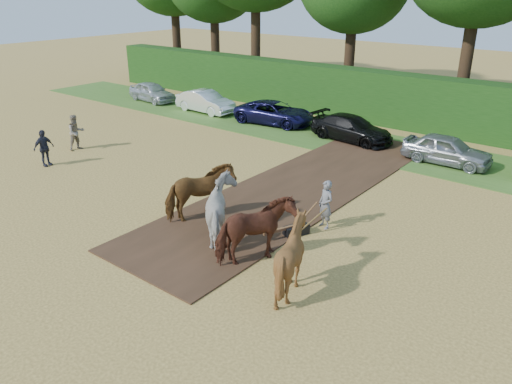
# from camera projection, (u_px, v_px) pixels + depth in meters

# --- Properties ---
(ground) EXTENTS (120.00, 120.00, 0.00)m
(ground) POSITION_uv_depth(u_px,v_px,m) (142.00, 241.00, 16.11)
(ground) COLOR gold
(ground) RESTS_ON ground
(earth_strip) EXTENTS (4.50, 17.00, 0.05)m
(earth_strip) POSITION_uv_depth(u_px,v_px,m) (301.00, 187.00, 20.29)
(earth_strip) COLOR #472D1C
(earth_strip) RESTS_ON ground
(grass_verge) EXTENTS (50.00, 5.00, 0.03)m
(grass_verge) POSITION_uv_depth(u_px,v_px,m) (351.00, 141.00, 26.22)
(grass_verge) COLOR #38601E
(grass_verge) RESTS_ON ground
(hedgerow) EXTENTS (46.00, 1.60, 3.00)m
(hedgerow) POSITION_uv_depth(u_px,v_px,m) (391.00, 99.00, 28.89)
(hedgerow) COLOR #14380F
(hedgerow) RESTS_ON ground
(spectator_near) EXTENTS (0.77, 0.93, 1.76)m
(spectator_near) POSITION_uv_depth(u_px,v_px,m) (76.00, 132.00, 24.65)
(spectator_near) COLOR #9F967D
(spectator_near) RESTS_ON ground
(spectator_far) EXTENTS (0.45, 1.00, 1.68)m
(spectator_far) POSITION_uv_depth(u_px,v_px,m) (44.00, 148.00, 22.45)
(spectator_far) COLOR #262833
(spectator_far) RESTS_ON ground
(plough_team) EXTENTS (7.01, 5.25, 2.02)m
(plough_team) POSITION_uv_depth(u_px,v_px,m) (242.00, 221.00, 15.19)
(plough_team) COLOR brown
(plough_team) RESTS_ON ground
(parked_cars) EXTENTS (40.68, 3.30, 1.45)m
(parked_cars) POSITION_uv_depth(u_px,v_px,m) (412.00, 140.00, 24.16)
(parked_cars) COLOR silver
(parked_cars) RESTS_ON ground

